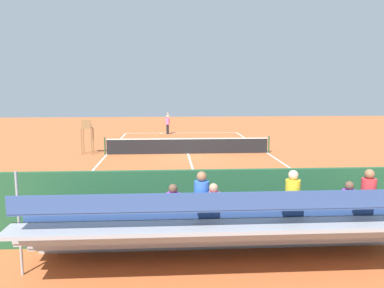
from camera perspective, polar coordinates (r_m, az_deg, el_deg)
The scene contains 11 objects.
ground_plane at distance 24.22m, azimuth -0.60°, elevation -1.43°, with size 60.00×60.00×0.00m, color #BC6033.
court_line_markings at distance 24.26m, azimuth -0.60°, elevation -1.41°, with size 10.10×22.20×0.01m.
tennis_net at distance 24.14m, azimuth -0.60°, elevation -0.25°, with size 10.30×0.10×1.07m.
backdrop_wall at distance 10.40m, azimuth 3.53°, elevation -9.17°, with size 18.00×0.16×2.00m, color #235633.
bleacher_stand at distance 9.14m, azimuth 5.47°, elevation -11.96°, with size 9.06×2.40×2.48m.
umpire_chair at distance 24.74m, azimuth -15.13°, elevation 1.56°, with size 0.67×0.67×2.14m.
courtside_bench at distance 11.88m, azimuth 16.90°, elevation -9.51°, with size 1.80×0.40×0.93m.
equipment_bag at distance 11.39m, azimuth 8.26°, elevation -12.02°, with size 0.90×0.36×0.36m, color #B22D2D.
tennis_player at distance 34.23m, azimuth -3.60°, elevation 3.16°, with size 0.47×0.55×1.93m.
tennis_racket at distance 34.55m, azimuth -4.53°, elevation 1.53°, with size 0.34×0.58×0.03m.
tennis_ball_near at distance 33.15m, azimuth -5.28°, elevation 1.26°, with size 0.07×0.07×0.07m, color #CCDB33.
Camera 1 is at (1.26, 23.84, 4.14)m, focal length 36.41 mm.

